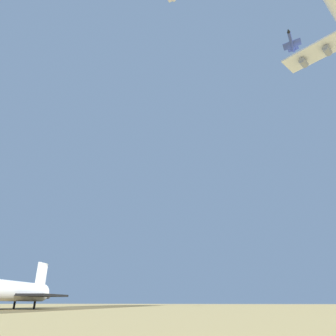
% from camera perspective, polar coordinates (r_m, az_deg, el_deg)
% --- Properties ---
extents(ground_plane, '(1200.00, 1200.00, 0.00)m').
position_cam_1_polar(ground_plane, '(120.37, -25.11, -22.97)').
color(ground_plane, tan).
extents(runway_strip, '(431.36, 180.80, 0.02)m').
position_cam_1_polar(runway_strip, '(116.11, -27.19, -22.65)').
color(runway_strip, brown).
rests_on(runway_strip, ground).
extents(space_shuttle, '(38.19, 28.46, 15.80)m').
position_cam_1_polar(space_shuttle, '(115.70, -26.81, -20.03)').
color(space_shuttle, white).
rests_on(space_shuttle, ground).
extents(chase_jet_trailing, '(15.22, 8.35, 4.00)m').
position_cam_1_polar(chase_jet_trailing, '(164.82, 22.23, 21.18)').
color(chase_jet_trailing, '#38478C').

